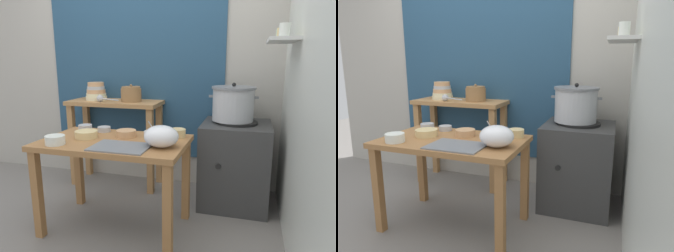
% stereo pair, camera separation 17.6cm
% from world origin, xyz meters
% --- Properties ---
extents(ground_plane, '(9.00, 9.00, 0.00)m').
position_xyz_m(ground_plane, '(0.00, 0.00, 0.00)').
color(ground_plane, gray).
extents(wall_back, '(4.40, 0.12, 2.60)m').
position_xyz_m(wall_back, '(0.08, 1.10, 1.30)').
color(wall_back, '#B2ADA3').
rests_on(wall_back, ground).
extents(wall_right, '(0.30, 3.20, 2.60)m').
position_xyz_m(wall_right, '(1.40, 0.20, 1.30)').
color(wall_right, silver).
rests_on(wall_right, ground).
extents(prep_table, '(1.10, 0.66, 0.72)m').
position_xyz_m(prep_table, '(0.08, 0.02, 0.61)').
color(prep_table, '#9E6B3D').
rests_on(prep_table, ground).
extents(back_shelf_table, '(0.96, 0.40, 0.90)m').
position_xyz_m(back_shelf_table, '(-0.29, 0.83, 0.68)').
color(back_shelf_table, '#B27F4C').
rests_on(back_shelf_table, ground).
extents(stove_block, '(0.60, 0.61, 0.78)m').
position_xyz_m(stove_block, '(0.95, 0.70, 0.38)').
color(stove_block, '#383838').
rests_on(stove_block, ground).
extents(steamer_pot, '(0.43, 0.39, 0.34)m').
position_xyz_m(steamer_pot, '(0.91, 0.72, 0.93)').
color(steamer_pot, '#B7BABF').
rests_on(steamer_pot, stove_block).
extents(clay_pot, '(0.20, 0.20, 0.17)m').
position_xyz_m(clay_pot, '(-0.11, 0.83, 0.97)').
color(clay_pot, olive).
rests_on(clay_pot, back_shelf_table).
extents(bowl_stack_enamel, '(0.22, 0.22, 0.19)m').
position_xyz_m(bowl_stack_enamel, '(-0.51, 0.84, 0.98)').
color(bowl_stack_enamel, beige).
rests_on(bowl_stack_enamel, back_shelf_table).
extents(ladle, '(0.27, 0.12, 0.07)m').
position_xyz_m(ladle, '(-0.39, 0.71, 0.94)').
color(ladle, '#B7BABF').
rests_on(ladle, back_shelf_table).
extents(serving_tray, '(0.40, 0.28, 0.01)m').
position_xyz_m(serving_tray, '(0.21, -0.15, 0.72)').
color(serving_tray, slate).
rests_on(serving_tray, prep_table).
extents(plastic_bag, '(0.25, 0.22, 0.15)m').
position_xyz_m(plastic_bag, '(0.47, -0.06, 0.80)').
color(plastic_bag, white).
rests_on(plastic_bag, prep_table).
extents(prep_bowl_0, '(0.17, 0.17, 0.06)m').
position_xyz_m(prep_bowl_0, '(-0.16, 0.02, 0.75)').
color(prep_bowl_0, '#E5C684').
rests_on(prep_bowl_0, prep_table).
extents(prep_bowl_1, '(0.12, 0.12, 0.06)m').
position_xyz_m(prep_bowl_1, '(0.52, 0.24, 0.75)').
color(prep_bowl_1, '#E5C684').
rests_on(prep_bowl_1, prep_table).
extents(prep_bowl_2, '(0.14, 0.14, 0.06)m').
position_xyz_m(prep_bowl_2, '(-0.28, -0.20, 0.76)').
color(prep_bowl_2, silver).
rests_on(prep_bowl_2, prep_table).
extents(prep_bowl_3, '(0.16, 0.16, 0.05)m').
position_xyz_m(prep_bowl_3, '(0.13, 0.14, 0.75)').
color(prep_bowl_3, tan).
rests_on(prep_bowl_3, prep_table).
extents(prep_bowl_4, '(0.14, 0.14, 0.13)m').
position_xyz_m(prep_bowl_4, '(0.32, 0.20, 0.74)').
color(prep_bowl_4, '#B7BABF').
rests_on(prep_bowl_4, prep_table).
extents(prep_bowl_5, '(0.11, 0.11, 0.06)m').
position_xyz_m(prep_bowl_5, '(-0.28, 0.20, 0.75)').
color(prep_bowl_5, '#B7BABF').
rests_on(prep_bowl_5, prep_table).
extents(prep_bowl_6, '(0.11, 0.11, 0.04)m').
position_xyz_m(prep_bowl_6, '(-0.12, 0.25, 0.74)').
color(prep_bowl_6, '#B7BABF').
rests_on(prep_bowl_6, prep_table).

